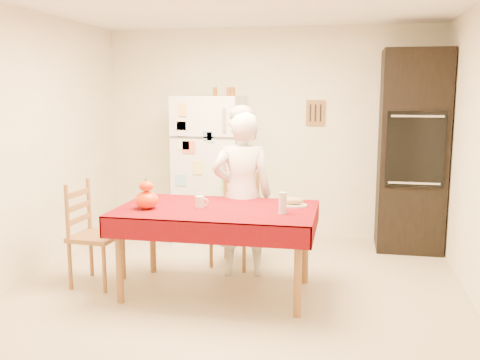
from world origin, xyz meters
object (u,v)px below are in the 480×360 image
(chair_far, at_px, (237,215))
(chair_left, at_px, (90,230))
(oven_cabinet, at_px, (412,151))
(coffee_mug, at_px, (200,202))
(pumpkin_lower, at_px, (147,200))
(refrigerator, at_px, (210,169))
(dining_table, at_px, (217,216))
(bread_plate, at_px, (293,205))
(seated_woman, at_px, (242,195))
(wine_glass, at_px, (283,203))

(chair_far, height_order, chair_left, same)
(oven_cabinet, distance_m, coffee_mug, 2.62)
(oven_cabinet, xyz_separation_m, chair_left, (-2.97, -1.74, -0.59))
(chair_far, distance_m, pumpkin_lower, 1.18)
(refrigerator, distance_m, oven_cabinet, 2.29)
(dining_table, height_order, chair_left, chair_left)
(chair_far, height_order, pumpkin_lower, chair_far)
(oven_cabinet, bearing_deg, pumpkin_lower, -141.53)
(coffee_mug, xyz_separation_m, bread_plate, (0.79, 0.21, -0.04))
(refrigerator, relative_size, coffee_mug, 17.00)
(refrigerator, height_order, coffee_mug, refrigerator)
(refrigerator, distance_m, seated_woman, 1.33)
(pumpkin_lower, relative_size, wine_glass, 1.14)
(chair_far, bearing_deg, seated_woman, -57.89)
(dining_table, bearing_deg, seated_woman, 76.12)
(refrigerator, distance_m, wine_glass, 2.08)
(oven_cabinet, relative_size, chair_far, 2.32)
(refrigerator, distance_m, coffee_mug, 1.74)
(refrigerator, distance_m, chair_far, 1.05)
(chair_left, bearing_deg, seated_woman, -64.62)
(bread_plate, bearing_deg, coffee_mug, -165.24)
(chair_far, xyz_separation_m, coffee_mug, (-0.15, -0.84, 0.30))
(dining_table, height_order, bread_plate, bread_plate)
(chair_far, height_order, coffee_mug, chair_far)
(refrigerator, bearing_deg, bread_plate, -52.84)
(wine_glass, bearing_deg, coffee_mug, 174.01)
(chair_left, distance_m, coffee_mug, 1.08)
(coffee_mug, distance_m, wine_glass, 0.73)
(bread_plate, bearing_deg, chair_left, -173.76)
(oven_cabinet, distance_m, chair_far, 2.08)
(chair_left, relative_size, bread_plate, 3.96)
(chair_far, relative_size, coffee_mug, 9.50)
(dining_table, height_order, wine_glass, wine_glass)
(chair_left, bearing_deg, oven_cabinet, -55.76)
(dining_table, height_order, chair_far, chair_far)
(wine_glass, bearing_deg, chair_far, 121.85)
(chair_far, height_order, wine_glass, chair_far)
(oven_cabinet, bearing_deg, bread_plate, -126.57)
(chair_left, distance_m, wine_glass, 1.80)
(refrigerator, xyz_separation_m, chair_far, (0.50, -0.86, -0.34))
(dining_table, relative_size, coffee_mug, 17.00)
(dining_table, distance_m, seated_woman, 0.52)
(bread_plate, bearing_deg, oven_cabinet, 53.43)
(oven_cabinet, bearing_deg, wine_glass, -123.41)
(coffee_mug, bearing_deg, pumpkin_lower, -163.57)
(chair_left, bearing_deg, wine_glass, -88.86)
(chair_left, relative_size, coffee_mug, 9.50)
(wine_glass, bearing_deg, seated_woman, 127.37)
(seated_woman, height_order, bread_plate, seated_woman)
(refrigerator, xyz_separation_m, seated_woman, (0.62, -1.18, -0.06))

